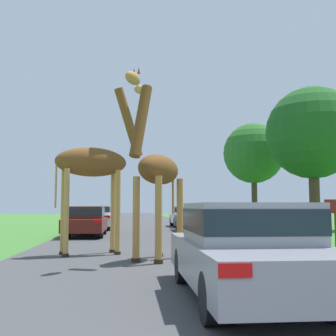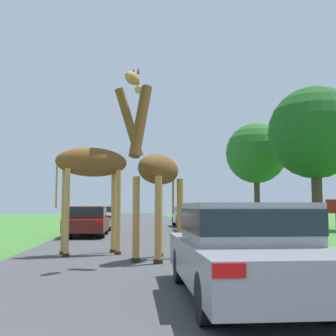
% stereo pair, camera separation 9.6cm
% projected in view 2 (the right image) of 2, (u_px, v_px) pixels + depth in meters
% --- Properties ---
extents(road, '(8.10, 120.00, 0.00)m').
position_uv_depth(road, '(143.00, 225.00, 30.77)').
color(road, '#424244').
rests_on(road, ground).
extents(giraffe_near_road, '(1.74, 2.45, 4.73)m').
position_uv_depth(giraffe_near_road, '(157.00, 173.00, 10.92)').
color(giraffe_near_road, '#B77F3D').
rests_on(giraffe_near_road, ground).
extents(giraffe_companion, '(2.90, 1.26, 5.30)m').
position_uv_depth(giraffe_companion, '(97.00, 164.00, 12.35)').
color(giraffe_companion, tan).
rests_on(giraffe_companion, ground).
extents(car_lead_maroon, '(1.85, 4.55, 1.43)m').
position_uv_depth(car_lead_maroon, '(244.00, 247.00, 6.35)').
color(car_lead_maroon, gray).
rests_on(car_lead_maroon, ground).
extents(car_queue_right, '(1.92, 4.31, 1.41)m').
position_uv_depth(car_queue_right, '(188.00, 216.00, 28.77)').
color(car_queue_right, silver).
rests_on(car_queue_right, ground).
extents(car_queue_left, '(1.71, 4.34, 1.35)m').
position_uv_depth(car_queue_left, '(219.00, 223.00, 16.18)').
color(car_queue_left, '#144C28').
rests_on(car_queue_left, ground).
extents(car_far_ahead, '(1.75, 4.45, 1.38)m').
position_uv_depth(car_far_ahead, '(88.00, 220.00, 19.56)').
color(car_far_ahead, '#561914').
rests_on(car_far_ahead, ground).
extents(car_verge_right, '(1.98, 4.79, 1.28)m').
position_uv_depth(car_verge_right, '(198.00, 219.00, 23.20)').
color(car_verge_right, black).
rests_on(car_verge_right, ground).
extents(car_rear_follower, '(1.93, 4.25, 1.45)m').
position_uv_depth(car_rear_follower, '(98.00, 217.00, 25.29)').
color(car_rear_follower, silver).
rests_on(car_rear_follower, ground).
extents(tree_left_edge, '(5.69, 5.69, 8.77)m').
position_uv_depth(tree_left_edge, '(315.00, 133.00, 25.90)').
color(tree_left_edge, '#4C3828').
rests_on(tree_left_edge, ground).
extents(tree_centre_back, '(4.71, 4.71, 7.88)m').
position_uv_depth(tree_centre_back, '(256.00, 153.00, 32.79)').
color(tree_centre_back, '#4C3828').
rests_on(tree_centre_back, ground).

